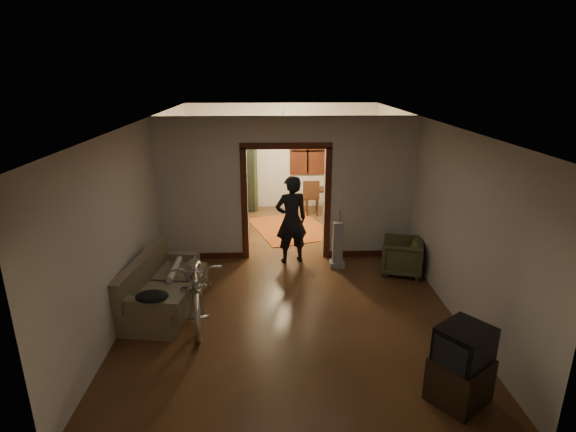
{
  "coord_description": "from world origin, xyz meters",
  "views": [
    {
      "loc": [
        -0.27,
        -7.69,
        3.62
      ],
      "look_at": [
        0.0,
        -0.3,
        1.2
      ],
      "focal_mm": 28.0,
      "sensor_mm": 36.0,
      "label": 1
    }
  ],
  "objects_px": {
    "person": "(291,220)",
    "locker": "(238,175)",
    "sofa": "(165,283)",
    "bicycle": "(197,284)",
    "armchair": "(402,256)",
    "desk": "(323,202)"
  },
  "relations": [
    {
      "from": "armchair",
      "to": "sofa",
      "type": "bearing_deg",
      "value": -57.47
    },
    {
      "from": "sofa",
      "to": "locker",
      "type": "height_order",
      "value": "locker"
    },
    {
      "from": "armchair",
      "to": "desk",
      "type": "relative_size",
      "value": 0.8
    },
    {
      "from": "armchair",
      "to": "person",
      "type": "height_order",
      "value": "person"
    },
    {
      "from": "sofa",
      "to": "bicycle",
      "type": "relative_size",
      "value": 0.92
    },
    {
      "from": "locker",
      "to": "desk",
      "type": "relative_size",
      "value": 2.1
    },
    {
      "from": "person",
      "to": "locker",
      "type": "bearing_deg",
      "value": -86.13
    },
    {
      "from": "bicycle",
      "to": "desk",
      "type": "distance_m",
      "value": 5.61
    },
    {
      "from": "desk",
      "to": "person",
      "type": "bearing_deg",
      "value": -115.67
    },
    {
      "from": "armchair",
      "to": "locker",
      "type": "bearing_deg",
      "value": -124.29
    },
    {
      "from": "person",
      "to": "desk",
      "type": "bearing_deg",
      "value": -123.45
    },
    {
      "from": "bicycle",
      "to": "armchair",
      "type": "xyz_separation_m",
      "value": [
        3.54,
        1.41,
        -0.2
      ]
    },
    {
      "from": "sofa",
      "to": "bicycle",
      "type": "height_order",
      "value": "bicycle"
    },
    {
      "from": "sofa",
      "to": "armchair",
      "type": "relative_size",
      "value": 2.56
    },
    {
      "from": "armchair",
      "to": "desk",
      "type": "height_order",
      "value": "desk"
    },
    {
      "from": "bicycle",
      "to": "desk",
      "type": "relative_size",
      "value": 2.21
    },
    {
      "from": "armchair",
      "to": "person",
      "type": "xyz_separation_m",
      "value": [
        -2.02,
        0.58,
        0.54
      ]
    },
    {
      "from": "sofa",
      "to": "desk",
      "type": "relative_size",
      "value": 2.04
    },
    {
      "from": "armchair",
      "to": "locker",
      "type": "relative_size",
      "value": 0.38
    },
    {
      "from": "bicycle",
      "to": "armchair",
      "type": "relative_size",
      "value": 2.77
    },
    {
      "from": "sofa",
      "to": "bicycle",
      "type": "xyz_separation_m",
      "value": [
        0.55,
        -0.26,
        0.1
      ]
    },
    {
      "from": "sofa",
      "to": "person",
      "type": "distance_m",
      "value": 2.73
    }
  ]
}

